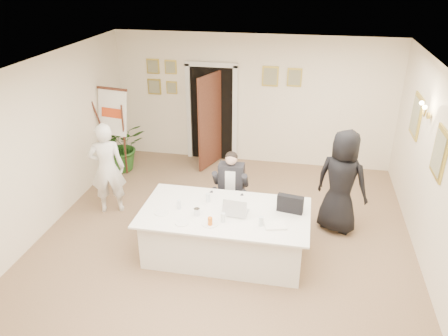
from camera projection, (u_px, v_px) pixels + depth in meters
floor at (221, 250)px, 6.88m from camera, size 7.00×7.00×0.00m
ceiling at (220, 74)px, 5.67m from camera, size 6.00×7.00×0.02m
wall_back at (253, 101)px, 9.37m from camera, size 6.00×0.10×2.80m
wall_left at (32, 154)px, 6.79m from camera, size 0.10×7.00×2.80m
wall_right at (443, 189)px, 5.76m from camera, size 0.10×7.00×2.80m
doorway at (211, 117)px, 9.52m from camera, size 1.14×0.86×2.20m
pictures_back_wall at (216, 79)px, 9.29m from camera, size 3.40×0.06×0.80m
pictures_right_wall at (426, 133)px, 6.67m from camera, size 0.06×2.20×0.80m
wall_sconce at (426, 110)px, 6.53m from camera, size 0.20×0.30×0.24m
conference_table at (225, 233)px, 6.62m from camera, size 2.50×1.34×0.78m
seated_man at (231, 188)px, 7.33m from camera, size 0.60×0.64×1.33m
flip_chart at (118, 136)px, 8.99m from camera, size 0.66×0.46×1.84m
standing_man at (107, 168)px, 7.63m from camera, size 0.71×0.59×1.68m
standing_woman at (342, 182)px, 7.07m from camera, size 1.02×0.87×1.77m
potted_palm at (122, 146)px, 9.32m from camera, size 1.27×1.21×1.09m
laptop at (236, 204)px, 6.37m from camera, size 0.39×0.40×0.28m
laptop_bag at (290, 204)px, 6.39m from camera, size 0.39×0.17×0.27m
paper_stack at (276, 226)px, 6.08m from camera, size 0.34×0.28×0.03m
plate_left at (161, 213)px, 6.41m from camera, size 0.21×0.21×0.01m
plate_mid at (182, 223)px, 6.16m from camera, size 0.25×0.25×0.01m
plate_near at (210, 223)px, 6.15m from camera, size 0.29×0.29×0.01m
glass_a at (179, 204)px, 6.50m from camera, size 0.08×0.08×0.14m
glass_b at (223, 218)px, 6.17m from camera, size 0.08×0.08×0.14m
glass_c at (261, 221)px, 6.08m from camera, size 0.07×0.07×0.14m
glass_d at (208, 198)px, 6.69m from camera, size 0.09×0.09×0.14m
oj_glass at (210, 222)px, 6.08m from camera, size 0.08×0.08×0.13m
steel_jug at (197, 212)px, 6.34m from camera, size 0.10×0.10×0.11m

